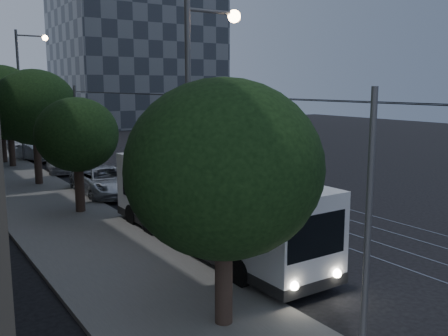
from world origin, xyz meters
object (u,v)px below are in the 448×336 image
car_white_b (61,152)px  streetlamp_far (25,84)px  car_white_c (36,153)px  trolleybus (206,205)px  pickup_silver (104,181)px  car_white_a (60,162)px  car_white_d (15,143)px  streetlamp_near (199,105)px

car_white_b → streetlamp_far: size_ratio=0.52×
car_white_c → streetlamp_far: (-0.54, -0.17, 5.46)m
trolleybus → streetlamp_far: streetlamp_far is taller
pickup_silver → car_white_a: size_ratio=1.34×
car_white_b → car_white_d: 9.81m
pickup_silver → car_white_d: bearing=92.1°
trolleybus → streetlamp_near: bearing=-134.0°
car_white_d → car_white_b: bearing=-83.5°
car_white_b → streetlamp_near: size_ratio=0.60×
trolleybus → car_white_b: 24.48m
car_white_b → trolleybus: bearing=-85.2°
car_white_a → trolleybus: bearing=-79.4°
car_white_a → car_white_b: (1.45, 5.06, 0.04)m
car_white_a → streetlamp_far: 8.38m
car_white_a → streetlamp_far: (-0.64, 6.38, 5.39)m
car_white_c → streetlamp_far: size_ratio=0.39×
pickup_silver → car_white_a: (-0.09, 8.52, -0.06)m
car_white_c → streetlamp_far: 5.49m
trolleybus → car_white_b: bearing=86.1°
trolleybus → streetlamp_far: bearing=90.9°
trolleybus → car_white_b: size_ratio=2.25×
streetlamp_near → trolleybus: bearing=46.7°
trolleybus → pickup_silver: trolleybus is taller
car_white_a → car_white_d: bearing=100.9°
car_white_a → streetlamp_near: streetlamp_near is taller
streetlamp_far → car_white_c: bearing=17.1°
streetlamp_near → streetlamp_far: 26.50m
car_white_b → car_white_c: bearing=144.0°
car_white_d → streetlamp_near: 35.18m
pickup_silver → car_white_b: size_ratio=1.07×
pickup_silver → car_white_b: 13.65m
car_white_a → car_white_d: size_ratio=1.14×
pickup_silver → car_white_c: 15.07m
trolleybus → car_white_a: 19.39m
trolleybus → car_white_c: (-0.14, 25.91, -0.97)m
car_white_b → car_white_d: car_white_b is taller
car_white_b → car_white_c: (-1.54, 1.49, -0.11)m
car_white_d → streetlamp_near: (-0.56, -34.86, 4.74)m
pickup_silver → streetlamp_far: streetlamp_far is taller
car_white_a → car_white_c: bearing=101.3°
pickup_silver → car_white_b: bearing=85.9°
car_white_d → streetlamp_far: streetlamp_far is taller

